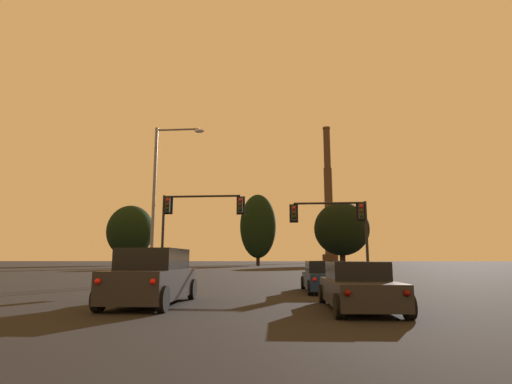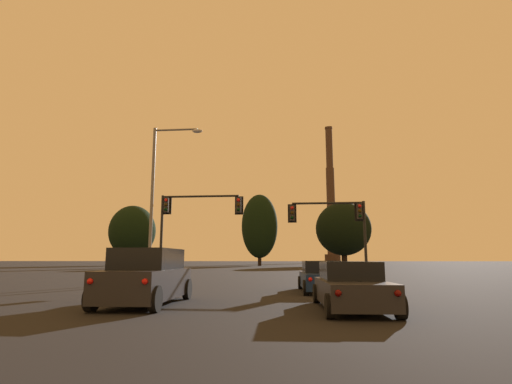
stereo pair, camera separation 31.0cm
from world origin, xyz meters
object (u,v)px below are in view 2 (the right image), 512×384
traffic_light_overhead_left (189,215)px  smokestack (331,208)px  street_lamp (159,188)px  sedan_right_lane_second (351,287)px  traffic_light_overhead_right (338,220)px  sedan_right_lane_front (321,277)px  suv_left_lane_second (147,277)px

traffic_light_overhead_left → smokestack: size_ratio=0.10×
street_lamp → smokestack: size_ratio=0.17×
sedan_right_lane_second → street_lamp: street_lamp is taller
traffic_light_overhead_right → traffic_light_overhead_left: size_ratio=0.90×
sedan_right_lane_front → street_lamp: street_lamp is taller
sedan_right_lane_front → smokestack: (13.90, 145.97, 21.65)m
suv_left_lane_second → smokestack: (20.12, 151.93, 21.42)m
sedan_right_lane_second → traffic_light_overhead_left: traffic_light_overhead_left is taller
suv_left_lane_second → street_lamp: street_lamp is taller
sedan_right_lane_front → traffic_light_overhead_left: 11.62m
street_lamp → suv_left_lane_second: bearing=-72.1°
traffic_light_overhead_right → smokestack: 140.43m
traffic_light_overhead_left → suv_left_lane_second: bearing=-80.7°
sedan_right_lane_front → traffic_light_overhead_left: bearing=136.9°
street_lamp → sedan_right_lane_front: bearing=-25.0°
suv_left_lane_second → sedan_right_lane_second: bearing=-7.9°
street_lamp → sedan_right_lane_second: bearing=-48.0°
suv_left_lane_second → smokestack: bearing=80.7°
traffic_light_overhead_right → sedan_right_lane_second: bearing=-94.8°
smokestack → street_lamp: bearing=-99.4°
street_lamp → smokestack: bearing=80.6°
suv_left_lane_second → sedan_right_lane_front: 8.62m
traffic_light_overhead_right → smokestack: smokestack is taller
sedan_right_lane_second → sedan_right_lane_front: bearing=91.7°
smokestack → sedan_right_lane_second: bearing=-95.0°
traffic_light_overhead_left → sedan_right_lane_second: bearing=-57.4°
sedan_right_lane_second → street_lamp: size_ratio=0.49×
suv_left_lane_second → street_lamp: (-3.36, 10.43, 5.01)m
sedan_right_lane_second → traffic_light_overhead_right: 14.40m
suv_left_lane_second → sedan_right_lane_front: bearing=42.1°
suv_left_lane_second → traffic_light_overhead_right: bearing=57.6°
traffic_light_overhead_right → street_lamp: 11.70m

